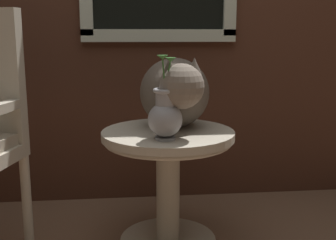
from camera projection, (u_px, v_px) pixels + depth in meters
name	position (u px, v px, depth m)	size (l,w,h in m)	color
wicker_side_table	(168.00, 167.00, 1.95)	(0.60, 0.60, 0.55)	#B2A893
cat	(175.00, 92.00, 1.95)	(0.33, 0.69, 0.34)	brown
pewter_vase_with_ivy	(165.00, 115.00, 1.74)	(0.14, 0.14, 0.35)	#99999E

